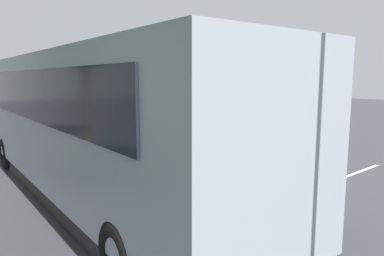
{
  "coord_description": "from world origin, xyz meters",
  "views": [
    {
      "loc": [
        -7.58,
        7.9,
        2.75
      ],
      "look_at": [
        1.3,
        0.34,
        1.1
      ],
      "focal_mm": 33.02,
      "sensor_mm": 36.0,
      "label": 1
    }
  ],
  "objects_px": {
    "stunt_motorcycle": "(188,118)",
    "spectator_far_left": "(227,148)",
    "parked_motorcycle_silver": "(260,190)",
    "spectator_left": "(198,141)",
    "traffic_cone": "(223,141)",
    "tour_bus": "(90,126)",
    "spectator_centre": "(174,137)",
    "spectator_right": "(154,131)"
  },
  "relations": [
    {
      "from": "traffic_cone",
      "to": "spectator_left",
      "type": "bearing_deg",
      "value": 126.01
    },
    {
      "from": "spectator_far_left",
      "to": "traffic_cone",
      "type": "height_order",
      "value": "spectator_far_left"
    },
    {
      "from": "spectator_right",
      "to": "traffic_cone",
      "type": "bearing_deg",
      "value": -84.26
    },
    {
      "from": "tour_bus",
      "to": "stunt_motorcycle",
      "type": "height_order",
      "value": "tour_bus"
    },
    {
      "from": "spectator_far_left",
      "to": "parked_motorcycle_silver",
      "type": "relative_size",
      "value": 0.83
    },
    {
      "from": "spectator_right",
      "to": "parked_motorcycle_silver",
      "type": "distance_m",
      "value": 4.96
    },
    {
      "from": "spectator_far_left",
      "to": "stunt_motorcycle",
      "type": "height_order",
      "value": "stunt_motorcycle"
    },
    {
      "from": "spectator_far_left",
      "to": "parked_motorcycle_silver",
      "type": "bearing_deg",
      "value": 156.8
    },
    {
      "from": "parked_motorcycle_silver",
      "to": "traffic_cone",
      "type": "relative_size",
      "value": 3.26
    },
    {
      "from": "spectator_far_left",
      "to": "traffic_cone",
      "type": "relative_size",
      "value": 2.71
    },
    {
      "from": "spectator_left",
      "to": "traffic_cone",
      "type": "height_order",
      "value": "spectator_left"
    },
    {
      "from": "spectator_centre",
      "to": "stunt_motorcycle",
      "type": "xyz_separation_m",
      "value": [
        3.37,
        -3.37,
        0.0
      ]
    },
    {
      "from": "spectator_centre",
      "to": "spectator_right",
      "type": "height_order",
      "value": "spectator_right"
    },
    {
      "from": "spectator_left",
      "to": "spectator_far_left",
      "type": "bearing_deg",
      "value": -173.54
    },
    {
      "from": "spectator_centre",
      "to": "traffic_cone",
      "type": "distance_m",
      "value": 4.02
    },
    {
      "from": "spectator_centre",
      "to": "traffic_cone",
      "type": "height_order",
      "value": "spectator_centre"
    },
    {
      "from": "parked_motorcycle_silver",
      "to": "spectator_right",
      "type": "bearing_deg",
      "value": -8.36
    },
    {
      "from": "parked_motorcycle_silver",
      "to": "stunt_motorcycle",
      "type": "bearing_deg",
      "value": -29.41
    },
    {
      "from": "spectator_far_left",
      "to": "spectator_centre",
      "type": "relative_size",
      "value": 0.96
    },
    {
      "from": "spectator_left",
      "to": "stunt_motorcycle",
      "type": "height_order",
      "value": "stunt_motorcycle"
    },
    {
      "from": "spectator_far_left",
      "to": "spectator_right",
      "type": "distance_m",
      "value": 3.25
    },
    {
      "from": "tour_bus",
      "to": "spectator_left",
      "type": "relative_size",
      "value": 6.29
    },
    {
      "from": "tour_bus",
      "to": "traffic_cone",
      "type": "height_order",
      "value": "tour_bus"
    },
    {
      "from": "tour_bus",
      "to": "spectator_left",
      "type": "height_order",
      "value": "tour_bus"
    },
    {
      "from": "spectator_left",
      "to": "parked_motorcycle_silver",
      "type": "xyz_separation_m",
      "value": [
        -2.58,
        0.59,
        -0.59
      ]
    },
    {
      "from": "spectator_right",
      "to": "parked_motorcycle_silver",
      "type": "relative_size",
      "value": 0.88
    },
    {
      "from": "spectator_right",
      "to": "traffic_cone",
      "type": "height_order",
      "value": "spectator_right"
    },
    {
      "from": "tour_bus",
      "to": "parked_motorcycle_silver",
      "type": "bearing_deg",
      "value": -146.98
    },
    {
      "from": "stunt_motorcycle",
      "to": "spectator_far_left",
      "type": "bearing_deg",
      "value": 148.86
    },
    {
      "from": "stunt_motorcycle",
      "to": "traffic_cone",
      "type": "height_order",
      "value": "stunt_motorcycle"
    },
    {
      "from": "spectator_far_left",
      "to": "spectator_centre",
      "type": "bearing_deg",
      "value": 2.63
    },
    {
      "from": "spectator_right",
      "to": "stunt_motorcycle",
      "type": "bearing_deg",
      "value": -56.26
    },
    {
      "from": "spectator_far_left",
      "to": "parked_motorcycle_silver",
      "type": "distance_m",
      "value": 1.85
    },
    {
      "from": "spectator_left",
      "to": "parked_motorcycle_silver",
      "type": "relative_size",
      "value": 0.87
    },
    {
      "from": "spectator_right",
      "to": "stunt_motorcycle",
      "type": "xyz_separation_m",
      "value": [
        2.18,
        -3.26,
        -0.02
      ]
    },
    {
      "from": "stunt_motorcycle",
      "to": "tour_bus",
      "type": "bearing_deg",
      "value": 121.5
    },
    {
      "from": "tour_bus",
      "to": "spectator_right",
      "type": "height_order",
      "value": "tour_bus"
    },
    {
      "from": "parked_motorcycle_silver",
      "to": "tour_bus",
      "type": "bearing_deg",
      "value": 33.02
    },
    {
      "from": "spectator_left",
      "to": "spectator_centre",
      "type": "distance_m",
      "value": 1.1
    },
    {
      "from": "spectator_far_left",
      "to": "spectator_centre",
      "type": "xyz_separation_m",
      "value": [
        2.05,
        0.09,
        0.04
      ]
    },
    {
      "from": "parked_motorcycle_silver",
      "to": "stunt_motorcycle",
      "type": "xyz_separation_m",
      "value": [
        7.05,
        -3.97,
        0.58
      ]
    },
    {
      "from": "spectator_right",
      "to": "tour_bus",
      "type": "bearing_deg",
      "value": 118.8
    }
  ]
}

